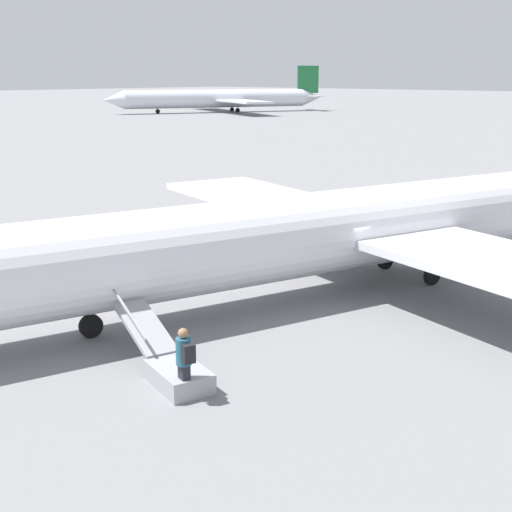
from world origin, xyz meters
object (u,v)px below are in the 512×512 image
passenger (184,359)px  airplane_main (372,225)px  boarding_stairs (171,366)px  airplane_far_right (221,98)px

passenger → airplane_main: bearing=-62.8°
boarding_stairs → airplane_main: bearing=-67.9°
airplane_far_right → passenger: bearing=69.3°
airplane_far_right → boarding_stairs: bearing=69.1°
airplane_main → boarding_stairs: 10.58m
airplane_far_right → passenger: size_ratio=24.52×
airplane_main → boarding_stairs: bearing=22.1°
boarding_stairs → passenger: 1.29m
airplane_far_right → boarding_stairs: (93.23, 88.03, -2.31)m
airplane_far_right → passenger: (93.73, 89.05, -1.69)m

